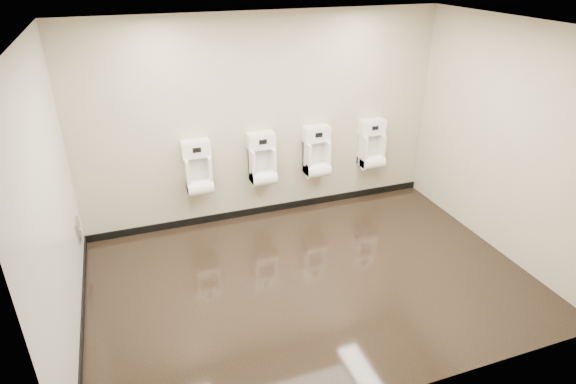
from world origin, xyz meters
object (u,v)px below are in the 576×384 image
(urinal_0, at_px, (198,172))
(urinal_3, at_px, (372,148))
(urinal_2, at_px, (317,156))
(access_panel, at_px, (78,230))
(urinal_1, at_px, (262,163))

(urinal_0, distance_m, urinal_3, 2.56)
(urinal_2, xyz_separation_m, urinal_3, (0.88, 0.00, 0.00))
(urinal_0, bearing_deg, urinal_2, 0.00)
(access_panel, relative_size, urinal_0, 0.35)
(urinal_1, bearing_deg, access_panel, -170.02)
(urinal_2, relative_size, urinal_3, 1.00)
(urinal_1, distance_m, urinal_3, 1.68)
(urinal_2, bearing_deg, urinal_1, 180.00)
(access_panel, xyz_separation_m, urinal_2, (3.21, 0.42, 0.34))
(urinal_0, height_order, urinal_3, same)
(access_panel, xyz_separation_m, urinal_1, (2.40, 0.42, 0.34))
(urinal_1, height_order, urinal_3, same)
(access_panel, relative_size, urinal_3, 0.35)
(access_panel, height_order, urinal_2, urinal_2)
(urinal_1, distance_m, urinal_2, 0.81)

